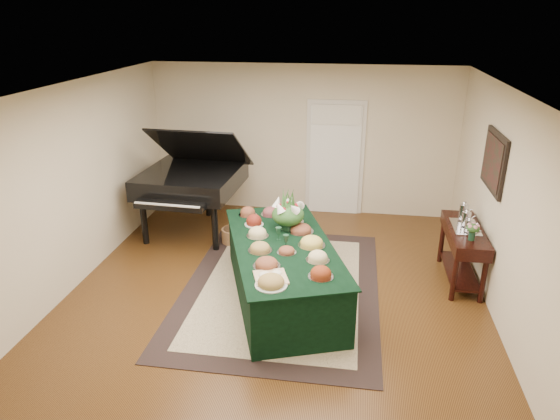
# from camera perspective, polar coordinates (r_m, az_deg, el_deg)

# --- Properties ---
(ground) EXTENTS (6.00, 6.00, 0.00)m
(ground) POSITION_cam_1_polar(r_m,az_deg,el_deg) (6.90, -0.38, -9.05)
(ground) COLOR black
(ground) RESTS_ON ground
(area_rug) EXTENTS (2.63, 3.68, 0.01)m
(area_rug) POSITION_cam_1_polar(r_m,az_deg,el_deg) (6.94, 0.15, -8.80)
(area_rug) COLOR black
(area_rug) RESTS_ON ground
(kitchen_doorway) EXTENTS (1.05, 0.07, 2.10)m
(kitchen_doorway) POSITION_cam_1_polar(r_m,az_deg,el_deg) (9.17, 6.29, 5.75)
(kitchen_doorway) COLOR beige
(kitchen_doorway) RESTS_ON ground
(buffet_table) EXTENTS (2.00, 2.85, 0.78)m
(buffet_table) POSITION_cam_1_polar(r_m,az_deg,el_deg) (6.54, 0.29, -6.91)
(buffet_table) COLOR black
(buffet_table) RESTS_ON ground
(food_platters) EXTENTS (1.46, 2.43, 0.12)m
(food_platters) POSITION_cam_1_polar(r_m,az_deg,el_deg) (6.41, 0.29, -3.21)
(food_platters) COLOR silver
(food_platters) RESTS_ON buffet_table
(cutting_board) EXTENTS (0.45, 0.45, 0.10)m
(cutting_board) POSITION_cam_1_polar(r_m,az_deg,el_deg) (5.58, -1.10, -7.42)
(cutting_board) COLOR tan
(cutting_board) RESTS_ON buffet_table
(green_goblets) EXTENTS (0.20, 0.29, 0.18)m
(green_goblets) POSITION_cam_1_polar(r_m,az_deg,el_deg) (6.32, 0.25, -3.13)
(green_goblets) COLOR #153421
(green_goblets) RESTS_ON buffet_table
(floral_centerpiece) EXTENTS (0.46, 0.46, 0.46)m
(floral_centerpiece) POSITION_cam_1_polar(r_m,az_deg,el_deg) (6.67, 0.92, -0.08)
(floral_centerpiece) COLOR #153421
(floral_centerpiece) RESTS_ON buffet_table
(grand_piano) EXTENTS (1.72, 1.91, 1.86)m
(grand_piano) POSITION_cam_1_polar(r_m,az_deg,el_deg) (8.43, -10.05, 3.52)
(grand_piano) COLOR black
(grand_piano) RESTS_ON ground
(wicker_basket) EXTENTS (0.38, 0.38, 0.24)m
(wicker_basket) POSITION_cam_1_polar(r_m,az_deg,el_deg) (8.21, -5.36, -2.91)
(wicker_basket) COLOR #92633B
(wicker_basket) RESTS_ON ground
(mahogany_sideboard) EXTENTS (0.45, 1.31, 0.80)m
(mahogany_sideboard) POSITION_cam_1_polar(r_m,az_deg,el_deg) (7.28, 20.26, -3.29)
(mahogany_sideboard) COLOR black
(mahogany_sideboard) RESTS_ON ground
(tea_service) EXTENTS (0.34, 0.74, 0.30)m
(tea_service) POSITION_cam_1_polar(r_m,az_deg,el_deg) (7.17, 20.57, -1.15)
(tea_service) COLOR silver
(tea_service) RESTS_ON mahogany_sideboard
(pink_bouquet) EXTENTS (0.18, 0.18, 0.24)m
(pink_bouquet) POSITION_cam_1_polar(r_m,az_deg,el_deg) (6.82, 21.17, -2.01)
(pink_bouquet) COLOR #153421
(pink_bouquet) RESTS_ON mahogany_sideboard
(wall_painting) EXTENTS (0.05, 0.95, 0.75)m
(wall_painting) POSITION_cam_1_polar(r_m,az_deg,el_deg) (6.96, 23.25, 5.13)
(wall_painting) COLOR black
(wall_painting) RESTS_ON ground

